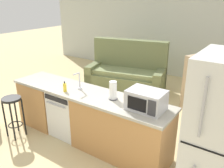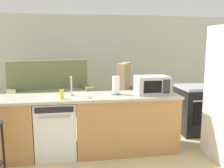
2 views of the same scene
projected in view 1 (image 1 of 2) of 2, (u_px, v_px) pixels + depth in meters
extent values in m
plane|color=tan|center=(82.00, 137.00, 4.24)|extent=(24.00, 24.00, 0.00)
cube|color=beige|center=(184.00, 34.00, 6.84)|extent=(10.00, 0.06, 2.60)
cube|color=#B77F47|center=(44.00, 102.00, 4.57)|extent=(0.75, 0.62, 0.86)
cube|color=#B77F47|center=(121.00, 130.00, 3.64)|extent=(1.55, 0.62, 0.86)
cube|color=#ADA899|center=(86.00, 93.00, 3.84)|extent=(2.94, 0.66, 0.04)
cube|color=#49331C|center=(88.00, 137.00, 4.14)|extent=(2.86, 0.56, 0.08)
cube|color=white|center=(70.00, 112.00, 4.22)|extent=(0.58, 0.58, 0.84)
cube|color=black|center=(56.00, 99.00, 3.86)|extent=(0.52, 0.01, 0.08)
cylinder|color=#B2B2B7|center=(56.00, 105.00, 3.89)|extent=(0.44, 0.02, 0.02)
cylinder|color=#B2B2B7|center=(203.00, 108.00, 1.83)|extent=(0.02, 0.02, 0.51)
cube|color=black|center=(223.00, 156.00, 1.87)|extent=(0.68, 0.01, 0.01)
cube|color=#B7B7BC|center=(146.00, 100.00, 3.21)|extent=(0.50, 0.36, 0.28)
cube|color=black|center=(137.00, 104.00, 3.10)|extent=(0.27, 0.01, 0.18)
cube|color=#2D2D33|center=(152.00, 108.00, 2.98)|extent=(0.11, 0.01, 0.21)
cylinder|color=silver|center=(80.00, 88.00, 3.95)|extent=(0.07, 0.07, 0.03)
cylinder|color=silver|center=(80.00, 80.00, 3.89)|extent=(0.02, 0.02, 0.26)
cylinder|color=silver|center=(76.00, 74.00, 3.79)|extent=(0.02, 0.14, 0.02)
cylinder|color=#4C4C51|center=(113.00, 99.00, 3.58)|extent=(0.14, 0.14, 0.01)
cylinder|color=white|center=(113.00, 90.00, 3.53)|extent=(0.11, 0.11, 0.27)
cylinder|color=yellow|center=(65.00, 88.00, 3.83)|extent=(0.06, 0.06, 0.14)
cylinder|color=black|center=(64.00, 82.00, 3.80)|extent=(0.02, 0.02, 0.04)
cylinder|color=black|center=(11.00, 99.00, 4.02)|extent=(0.32, 0.32, 0.04)
cylinder|color=black|center=(5.00, 119.00, 4.13)|extent=(0.03, 0.03, 0.70)
cylinder|color=black|center=(13.00, 123.00, 4.01)|extent=(0.03, 0.03, 0.70)
cylinder|color=black|center=(16.00, 114.00, 4.30)|extent=(0.03, 0.03, 0.70)
cylinder|color=black|center=(24.00, 117.00, 4.18)|extent=(0.03, 0.03, 0.70)
torus|color=black|center=(15.00, 125.00, 4.20)|extent=(0.25, 0.25, 0.02)
cube|color=#667047|center=(126.00, 81.00, 6.30)|extent=(2.15, 1.33, 0.42)
cube|color=#667047|center=(130.00, 63.00, 6.43)|extent=(2.00, 0.69, 1.27)
cube|color=#667047|center=(95.00, 74.00, 6.57)|extent=(0.40, 0.92, 0.62)
cube|color=#667047|center=(160.00, 82.00, 5.95)|extent=(0.40, 0.92, 0.62)
cube|color=#7D8959|center=(106.00, 70.00, 6.35)|extent=(0.69, 0.74, 0.12)
cube|color=#7D8959|center=(125.00, 72.00, 6.16)|extent=(0.69, 0.74, 0.12)
cube|color=#7D8959|center=(146.00, 75.00, 5.97)|extent=(0.69, 0.74, 0.12)
cube|color=tan|center=(208.00, 102.00, 5.11)|extent=(1.08, 1.10, 0.40)
cube|color=tan|center=(199.00, 81.00, 5.21)|extent=(0.53, 0.86, 1.20)
cube|color=tan|center=(197.00, 103.00, 4.92)|extent=(0.79, 0.48, 0.55)
cube|color=tan|center=(219.00, 96.00, 5.25)|extent=(0.79, 0.48, 0.55)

